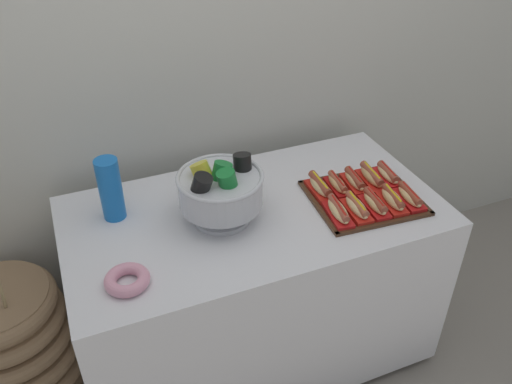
{
  "coord_description": "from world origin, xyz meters",
  "views": [
    {
      "loc": [
        -0.6,
        -1.5,
        2.0
      ],
      "look_at": [
        0.01,
        -0.0,
        0.87
      ],
      "focal_mm": 37.32,
      "sensor_mm": 36.0,
      "label": 1
    }
  ],
  "objects_px": {
    "cup_stack": "(110,189)",
    "donut": "(127,280)",
    "buffet_table": "(255,282)",
    "serving_tray": "(363,198)",
    "hot_dog_6": "(337,184)",
    "hot_dog_1": "(357,207)",
    "hot_dog_5": "(320,187)",
    "hot_dog_4": "(410,197)",
    "punch_bowl": "(221,190)",
    "hot_dog_7": "(354,181)",
    "floor_vase": "(13,343)",
    "hot_dog_0": "(338,211)",
    "hot_dog_8": "(371,177)",
    "hot_dog_9": "(388,175)",
    "hot_dog_3": "(392,200)"
  },
  "relations": [
    {
      "from": "hot_dog_1",
      "to": "hot_dog_5",
      "type": "relative_size",
      "value": 1.03
    },
    {
      "from": "hot_dog_4",
      "to": "serving_tray",
      "type": "bearing_deg",
      "value": 147.24
    },
    {
      "from": "hot_dog_9",
      "to": "cup_stack",
      "type": "xyz_separation_m",
      "value": [
        -1.07,
        0.18,
        0.09
      ]
    },
    {
      "from": "hot_dog_1",
      "to": "hot_dog_7",
      "type": "xyz_separation_m",
      "value": [
        0.09,
        0.16,
        -0.0
      ]
    },
    {
      "from": "serving_tray",
      "to": "hot_dog_4",
      "type": "xyz_separation_m",
      "value": [
        0.14,
        -0.09,
        0.03
      ]
    },
    {
      "from": "floor_vase",
      "to": "hot_dog_5",
      "type": "bearing_deg",
      "value": -9.1
    },
    {
      "from": "cup_stack",
      "to": "donut",
      "type": "xyz_separation_m",
      "value": [
        -0.03,
        -0.37,
        -0.1
      ]
    },
    {
      "from": "hot_dog_4",
      "to": "hot_dog_7",
      "type": "xyz_separation_m",
      "value": [
        -0.14,
        0.17,
        0.0
      ]
    },
    {
      "from": "floor_vase",
      "to": "hot_dog_9",
      "type": "height_order",
      "value": "floor_vase"
    },
    {
      "from": "hot_dog_9",
      "to": "cup_stack",
      "type": "bearing_deg",
      "value": 170.28
    },
    {
      "from": "hot_dog_0",
      "to": "punch_bowl",
      "type": "distance_m",
      "value": 0.44
    },
    {
      "from": "hot_dog_6",
      "to": "punch_bowl",
      "type": "height_order",
      "value": "punch_bowl"
    },
    {
      "from": "hot_dog_0",
      "to": "floor_vase",
      "type": "bearing_deg",
      "value": 163.65
    },
    {
      "from": "hot_dog_1",
      "to": "hot_dog_3",
      "type": "relative_size",
      "value": 1.01
    },
    {
      "from": "hot_dog_0",
      "to": "hot_dog_4",
      "type": "bearing_deg",
      "value": -3.95
    },
    {
      "from": "hot_dog_3",
      "to": "hot_dog_5",
      "type": "distance_m",
      "value": 0.28
    },
    {
      "from": "hot_dog_7",
      "to": "hot_dog_8",
      "type": "bearing_deg",
      "value": -3.95
    },
    {
      "from": "hot_dog_1",
      "to": "punch_bowl",
      "type": "bearing_deg",
      "value": 160.57
    },
    {
      "from": "hot_dog_4",
      "to": "punch_bowl",
      "type": "distance_m",
      "value": 0.73
    },
    {
      "from": "serving_tray",
      "to": "cup_stack",
      "type": "xyz_separation_m",
      "value": [
        -0.91,
        0.26,
        0.12
      ]
    },
    {
      "from": "hot_dog_0",
      "to": "hot_dog_5",
      "type": "distance_m",
      "value": 0.17
    },
    {
      "from": "hot_dog_5",
      "to": "donut",
      "type": "bearing_deg",
      "value": -165.08
    },
    {
      "from": "hot_dog_9",
      "to": "hot_dog_4",
      "type": "bearing_deg",
      "value": -93.95
    },
    {
      "from": "serving_tray",
      "to": "donut",
      "type": "height_order",
      "value": "donut"
    },
    {
      "from": "hot_dog_6",
      "to": "donut",
      "type": "relative_size",
      "value": 1.06
    },
    {
      "from": "hot_dog_3",
      "to": "punch_bowl",
      "type": "distance_m",
      "value": 0.65
    },
    {
      "from": "buffet_table",
      "to": "serving_tray",
      "type": "xyz_separation_m",
      "value": [
        0.42,
        -0.09,
        0.38
      ]
    },
    {
      "from": "cup_stack",
      "to": "serving_tray",
      "type": "bearing_deg",
      "value": -15.59
    },
    {
      "from": "hot_dog_6",
      "to": "cup_stack",
      "type": "height_order",
      "value": "cup_stack"
    },
    {
      "from": "serving_tray",
      "to": "hot_dog_4",
      "type": "distance_m",
      "value": 0.17
    },
    {
      "from": "hot_dog_0",
      "to": "hot_dog_8",
      "type": "xyz_separation_m",
      "value": [
        0.24,
        0.15,
        0.0
      ]
    },
    {
      "from": "hot_dog_5",
      "to": "hot_dog_7",
      "type": "relative_size",
      "value": 0.99
    },
    {
      "from": "hot_dog_4",
      "to": "donut",
      "type": "bearing_deg",
      "value": -178.57
    },
    {
      "from": "punch_bowl",
      "to": "hot_dog_5",
      "type": "bearing_deg",
      "value": 0.49
    },
    {
      "from": "serving_tray",
      "to": "cup_stack",
      "type": "distance_m",
      "value": 0.96
    },
    {
      "from": "hot_dog_8",
      "to": "hot_dog_9",
      "type": "bearing_deg",
      "value": -3.95
    },
    {
      "from": "hot_dog_7",
      "to": "punch_bowl",
      "type": "bearing_deg",
      "value": 179.3
    },
    {
      "from": "floor_vase",
      "to": "hot_dog_0",
      "type": "distance_m",
      "value": 1.42
    },
    {
      "from": "buffet_table",
      "to": "donut",
      "type": "distance_m",
      "value": 0.69
    },
    {
      "from": "hot_dog_7",
      "to": "hot_dog_4",
      "type": "bearing_deg",
      "value": -51.68
    },
    {
      "from": "hot_dog_1",
      "to": "hot_dog_6",
      "type": "bearing_deg",
      "value": 86.05
    },
    {
      "from": "hot_dog_0",
      "to": "hot_dog_3",
      "type": "distance_m",
      "value": 0.23
    },
    {
      "from": "serving_tray",
      "to": "hot_dog_6",
      "type": "distance_m",
      "value": 0.11
    },
    {
      "from": "serving_tray",
      "to": "hot_dog_5",
      "type": "bearing_deg",
      "value": 147.24
    },
    {
      "from": "hot_dog_7",
      "to": "donut",
      "type": "xyz_separation_m",
      "value": [
        -0.95,
        -0.2,
        -0.01
      ]
    },
    {
      "from": "buffet_table",
      "to": "floor_vase",
      "type": "xyz_separation_m",
      "value": [
        -0.98,
        0.2,
        -0.16
      ]
    },
    {
      "from": "hot_dog_6",
      "to": "donut",
      "type": "bearing_deg",
      "value": -166.63
    },
    {
      "from": "cup_stack",
      "to": "hot_dog_6",
      "type": "bearing_deg",
      "value": -11.22
    },
    {
      "from": "serving_tray",
      "to": "hot_dog_1",
      "type": "height_order",
      "value": "hot_dog_1"
    },
    {
      "from": "serving_tray",
      "to": "hot_dog_0",
      "type": "bearing_deg",
      "value": -155.14
    }
  ]
}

